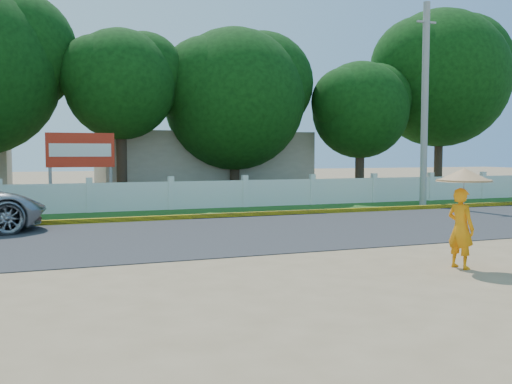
# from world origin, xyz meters

# --- Properties ---
(ground) EXTENTS (120.00, 120.00, 0.00)m
(ground) POSITION_xyz_m (0.00, 0.00, 0.00)
(ground) COLOR #9E8460
(ground) RESTS_ON ground
(road) EXTENTS (60.00, 7.00, 0.02)m
(road) POSITION_xyz_m (0.00, 4.50, 0.01)
(road) COLOR #38383A
(road) RESTS_ON ground
(grass_verge) EXTENTS (60.00, 3.50, 0.03)m
(grass_verge) POSITION_xyz_m (0.00, 9.75, 0.01)
(grass_verge) COLOR #2D601E
(grass_verge) RESTS_ON ground
(curb) EXTENTS (40.00, 0.18, 0.16)m
(curb) POSITION_xyz_m (0.00, 8.05, 0.08)
(curb) COLOR yellow
(curb) RESTS_ON ground
(fence) EXTENTS (40.00, 0.10, 1.10)m
(fence) POSITION_xyz_m (0.00, 11.20, 0.55)
(fence) COLOR silver
(fence) RESTS_ON ground
(building_near) EXTENTS (10.00, 6.00, 3.20)m
(building_near) POSITION_xyz_m (3.00, 18.00, 1.60)
(building_near) COLOR #B7AD99
(building_near) RESTS_ON ground
(utility_pole) EXTENTS (0.28, 0.28, 8.29)m
(utility_pole) POSITION_xyz_m (10.15, 9.29, 4.14)
(utility_pole) COLOR gray
(utility_pole) RESTS_ON ground
(monk_with_parasol) EXTENTS (1.05, 1.05, 1.92)m
(monk_with_parasol) POSITION_xyz_m (2.85, -1.56, 1.25)
(monk_with_parasol) COLOR orange
(monk_with_parasol) RESTS_ON ground
(billboard) EXTENTS (2.50, 0.13, 2.95)m
(billboard) POSITION_xyz_m (-3.21, 12.30, 2.14)
(billboard) COLOR gray
(billboard) RESTS_ON ground
(tree_row) EXTENTS (35.82, 7.17, 9.67)m
(tree_row) POSITION_xyz_m (3.20, 14.45, 5.20)
(tree_row) COLOR #473828
(tree_row) RESTS_ON ground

